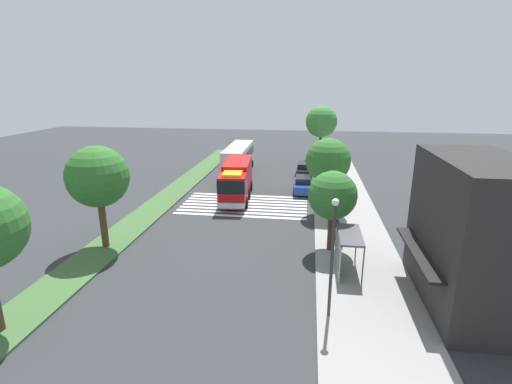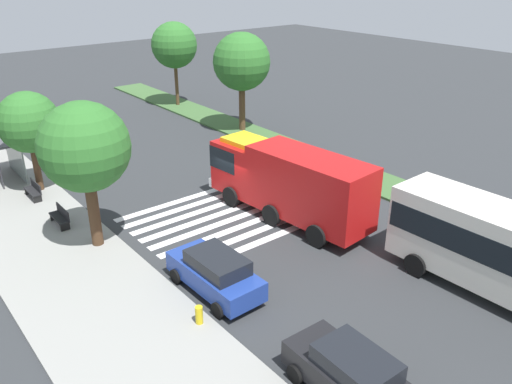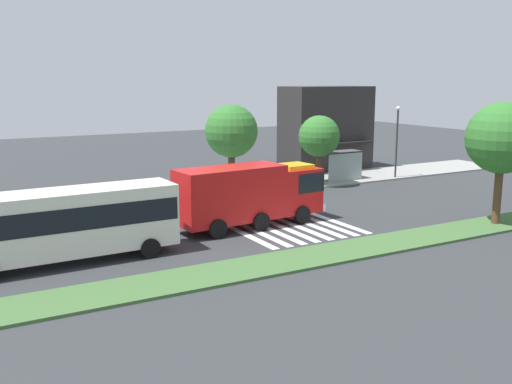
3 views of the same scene
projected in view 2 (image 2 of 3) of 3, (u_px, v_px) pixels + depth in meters
The scene contains 15 objects.
ground_plane at pixel (237, 204), 28.28m from camera, with size 120.00×120.00×0.00m, color #2D3033.
sidewalk at pixel (63, 262), 22.78m from camera, with size 60.00×5.68×0.14m, color gray.
median_strip at pixel (341, 168), 32.96m from camera, with size 60.00×3.00×0.14m, color #3D6033.
crosswalk at pixel (246, 209), 27.70m from camera, with size 6.75×12.11×0.01m.
fire_truck at pixel (285, 179), 26.24m from camera, with size 9.67×3.36×3.71m.
parked_car_west at pixel (351, 374), 15.51m from camera, with size 4.30×2.16×1.75m.
parked_car_mid at pixel (215, 272), 20.55m from camera, with size 4.47×2.08×1.73m.
bus_stop_shelter at pixel (8, 149), 30.86m from camera, with size 3.50×1.40×2.46m.
bench_near_shelter at pixel (34, 190), 28.57m from camera, with size 1.60×0.50×0.90m.
bench_west_of_shelter at pixel (60, 216), 25.67m from camera, with size 1.60×0.50×0.90m.
sidewalk_tree_west at pixel (85, 148), 22.20m from camera, with size 3.95×3.95×6.72m.
sidewalk_tree_center at pixel (29, 123), 28.18m from camera, with size 3.35×3.35×5.65m.
median_tree_far_west at pixel (242, 62), 38.10m from camera, with size 4.24×4.24×7.29m.
median_tree_west at pixel (174, 45), 44.86m from camera, with size 3.95×3.95×7.21m.
fire_hydrant at pixel (199, 315), 18.75m from camera, with size 0.28×0.28×0.70m, color gold.
Camera 2 is at (-20.49, 15.21, 12.25)m, focal length 36.48 mm.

